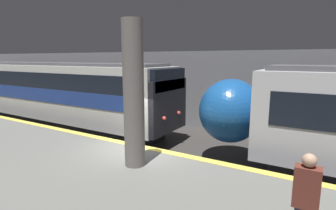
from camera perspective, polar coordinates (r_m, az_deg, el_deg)
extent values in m
plane|color=#33302D|center=(9.86, -5.41, -14.44)|extent=(120.00, 120.00, 0.00)
cube|color=slate|center=(7.90, -17.26, -17.26)|extent=(40.00, 5.23, 1.04)
cube|color=#EAD14C|center=(9.36, -6.07, -8.92)|extent=(40.00, 0.30, 0.01)
cube|color=gray|center=(15.17, 9.93, 3.02)|extent=(50.00, 0.15, 4.50)
cylinder|color=slate|center=(7.33, -7.49, 2.18)|extent=(0.58, 0.58, 4.10)
ellipsoid|color=#195199|center=(10.55, 13.45, -1.18)|extent=(2.42, 2.68, 2.49)
sphere|color=#F2EFCC|center=(10.96, 8.61, -2.98)|extent=(0.20, 0.20, 0.20)
cube|color=black|center=(19.06, -26.72, -2.21)|extent=(18.18, 2.39, 0.74)
cube|color=silver|center=(18.79, -27.16, 3.31)|extent=(19.76, 2.91, 2.96)
cube|color=navy|center=(18.06, -31.06, 2.55)|extent=(18.97, 0.02, 0.71)
cube|color=black|center=(18.00, -31.29, 4.98)|extent=(17.79, 0.02, 0.83)
cube|color=black|center=(11.69, 0.18, -0.25)|extent=(0.25, 2.85, 2.37)
cube|color=black|center=(11.54, 0.18, 5.54)|extent=(0.25, 2.56, 0.95)
sphere|color=#EA4C42|center=(11.15, -0.85, -2.94)|extent=(0.18, 0.18, 0.18)
sphere|color=#EA4C42|center=(12.26, 2.36, -1.75)|extent=(0.18, 0.18, 0.18)
cube|color=#4C4C51|center=(18.70, -27.55, 8.03)|extent=(18.97, 2.10, 0.14)
cube|color=brown|center=(4.77, 27.96, -15.50)|extent=(0.38, 0.24, 0.66)
sphere|color=tan|center=(4.60, 28.42, -10.56)|extent=(0.21, 0.21, 0.21)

